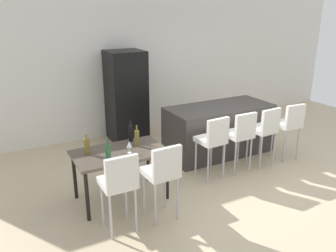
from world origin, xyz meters
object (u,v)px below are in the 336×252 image
(wine_bottle_far, at_px, (131,133))
(bar_chair_right, at_px, (265,128))
(bar_chair_middle, at_px, (241,133))
(dining_table, at_px, (120,156))
(wine_bottle_middle, at_px, (108,153))
(bar_chair_left, at_px, (213,138))
(bar_chair_far, at_px, (290,123))
(wine_glass_left, at_px, (129,144))
(dining_chair_far, at_px, (163,171))
(wine_bottle_corner, at_px, (137,138))
(kitchen_island, at_px, (219,130))
(dining_chair_near, at_px, (119,181))
(refrigerator, at_px, (126,96))
(wine_bottle_right, at_px, (87,146))

(wine_bottle_far, bearing_deg, bar_chair_right, -9.72)
(bar_chair_middle, xyz_separation_m, dining_table, (-2.06, 0.11, -0.03))
(dining_table, bearing_deg, wine_bottle_middle, -134.32)
(bar_chair_left, xyz_separation_m, bar_chair_far, (1.66, -0.00, 0.00))
(wine_glass_left, bearing_deg, dining_chair_far, -73.47)
(dining_chair_far, relative_size, wine_bottle_corner, 3.37)
(dining_table, height_order, wine_bottle_far, wine_bottle_far)
(kitchen_island, distance_m, wine_bottle_far, 2.04)
(dining_chair_far, xyz_separation_m, wine_bottle_middle, (-0.54, 0.49, 0.16))
(bar_chair_middle, distance_m, bar_chair_right, 0.53)
(bar_chair_right, xyz_separation_m, wine_bottle_middle, (-2.84, -0.15, 0.16))
(wine_bottle_middle, bearing_deg, dining_chair_near, -94.62)
(dining_chair_near, xyz_separation_m, wine_bottle_corner, (0.59, 0.81, 0.16))
(dining_table, xyz_separation_m, wine_bottle_corner, (0.30, 0.07, 0.20))
(wine_bottle_corner, height_order, refrigerator, refrigerator)
(bar_chair_left, height_order, wine_bottle_right, bar_chair_left)
(kitchen_island, distance_m, wine_bottle_right, 2.75)
(bar_chair_left, bearing_deg, bar_chair_right, 0.00)
(kitchen_island, bearing_deg, dining_table, -162.16)
(wine_bottle_middle, bearing_deg, bar_chair_right, 2.95)
(wine_bottle_right, bearing_deg, wine_bottle_corner, -4.55)
(dining_chair_near, bearing_deg, wine_bottle_corner, 54.27)
(bar_chair_far, distance_m, wine_bottle_middle, 3.43)
(dining_table, bearing_deg, bar_chair_middle, -3.02)
(wine_bottle_corner, xyz_separation_m, wine_glass_left, (-0.19, -0.18, 0.00))
(kitchen_island, bearing_deg, wine_bottle_right, -167.42)
(bar_chair_middle, relative_size, wine_glass_left, 6.03)
(bar_chair_middle, xyz_separation_m, wine_bottle_corner, (-1.76, 0.18, 0.16))
(kitchen_island, height_order, bar_chair_right, bar_chair_right)
(kitchen_island, relative_size, bar_chair_right, 1.88)
(kitchen_island, relative_size, refrigerator, 1.08)
(kitchen_island, distance_m, refrigerator, 2.01)
(bar_chair_middle, xyz_separation_m, wine_bottle_far, (-1.77, 0.39, 0.18))
(kitchen_island, relative_size, wine_bottle_corner, 6.34)
(kitchen_island, bearing_deg, wine_bottle_middle, -158.59)
(wine_glass_left, bearing_deg, bar_chair_middle, 0.15)
(wine_bottle_far, distance_m, wine_bottle_corner, 0.22)
(bar_chair_right, bearing_deg, wine_bottle_right, 175.52)
(dining_table, height_order, wine_glass_left, wine_glass_left)
(kitchen_island, distance_m, bar_chair_right, 0.93)
(wine_bottle_far, relative_size, wine_bottle_corner, 1.09)
(bar_chair_right, bearing_deg, bar_chair_middle, -179.98)
(wine_bottle_middle, bearing_deg, dining_chair_far, -42.21)
(wine_bottle_far, bearing_deg, dining_chair_far, -89.96)
(wine_bottle_far, bearing_deg, wine_bottle_right, -167.43)
(wine_bottle_corner, bearing_deg, wine_bottle_middle, -149.27)
(bar_chair_left, height_order, dining_table, bar_chair_left)
(bar_chair_far, height_order, wine_glass_left, bar_chair_far)
(kitchen_island, relative_size, bar_chair_middle, 1.88)
(wine_bottle_right, bearing_deg, bar_chair_far, -3.76)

